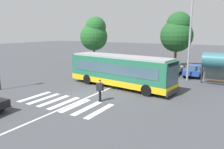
{
  "coord_description": "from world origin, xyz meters",
  "views": [
    {
      "loc": [
        10.57,
        -13.8,
        5.34
      ],
      "look_at": [
        0.29,
        3.64,
        1.3
      ],
      "focal_mm": 34.83,
      "sensor_mm": 36.0,
      "label": 1
    }
  ],
  "objects_px": {
    "pedestrian_crossing_street": "(100,89)",
    "parked_car_champagne": "(172,69)",
    "parked_car_red": "(114,64)",
    "background_tree_right": "(177,32)",
    "city_transit_bus": "(120,71)",
    "parked_car_blue": "(194,70)",
    "twin_arm_street_lamp": "(190,29)",
    "parked_car_charcoal": "(133,65)",
    "parked_car_black": "(149,67)",
    "parked_car_silver": "(100,62)",
    "background_tree_left": "(94,34)",
    "bus_stop_shelter": "(222,61)"
  },
  "relations": [
    {
      "from": "parked_car_blue",
      "to": "city_transit_bus",
      "type": "bearing_deg",
      "value": -120.0
    },
    {
      "from": "background_tree_right",
      "to": "parked_car_red",
      "type": "bearing_deg",
      "value": -142.88
    },
    {
      "from": "parked_car_champagne",
      "to": "background_tree_right",
      "type": "relative_size",
      "value": 0.56
    },
    {
      "from": "background_tree_right",
      "to": "parked_car_black",
      "type": "bearing_deg",
      "value": -108.82
    },
    {
      "from": "parked_car_silver",
      "to": "background_tree_left",
      "type": "height_order",
      "value": "background_tree_left"
    },
    {
      "from": "parked_car_red",
      "to": "background_tree_left",
      "type": "height_order",
      "value": "background_tree_left"
    },
    {
      "from": "parked_car_champagne",
      "to": "background_tree_right",
      "type": "xyz_separation_m",
      "value": [
        -1.0,
        5.65,
        4.41
      ]
    },
    {
      "from": "parked_car_charcoal",
      "to": "parked_car_black",
      "type": "relative_size",
      "value": 1.02
    },
    {
      "from": "parked_car_red",
      "to": "background_tree_right",
      "type": "height_order",
      "value": "background_tree_right"
    },
    {
      "from": "parked_car_black",
      "to": "twin_arm_street_lamp",
      "type": "distance_m",
      "value": 7.47
    },
    {
      "from": "parked_car_silver",
      "to": "parked_car_champagne",
      "type": "bearing_deg",
      "value": -1.45
    },
    {
      "from": "city_transit_bus",
      "to": "twin_arm_street_lamp",
      "type": "distance_m",
      "value": 8.94
    },
    {
      "from": "twin_arm_street_lamp",
      "to": "parked_car_blue",
      "type": "bearing_deg",
      "value": 87.19
    },
    {
      "from": "parked_car_blue",
      "to": "parked_car_black",
      "type": "bearing_deg",
      "value": -172.86
    },
    {
      "from": "city_transit_bus",
      "to": "bus_stop_shelter",
      "type": "distance_m",
      "value": 10.23
    },
    {
      "from": "parked_car_champagne",
      "to": "city_transit_bus",
      "type": "bearing_deg",
      "value": -108.05
    },
    {
      "from": "pedestrian_crossing_street",
      "to": "parked_car_black",
      "type": "bearing_deg",
      "value": 94.44
    },
    {
      "from": "parked_car_silver",
      "to": "parked_car_champagne",
      "type": "relative_size",
      "value": 1.01
    },
    {
      "from": "parked_car_blue",
      "to": "background_tree_right",
      "type": "relative_size",
      "value": 0.56
    },
    {
      "from": "parked_car_blue",
      "to": "pedestrian_crossing_street",
      "type": "bearing_deg",
      "value": -107.71
    },
    {
      "from": "parked_car_champagne",
      "to": "parked_car_blue",
      "type": "relative_size",
      "value": 0.99
    },
    {
      "from": "parked_car_champagne",
      "to": "parked_car_charcoal",
      "type": "bearing_deg",
      "value": 177.23
    },
    {
      "from": "parked_car_charcoal",
      "to": "twin_arm_street_lamp",
      "type": "bearing_deg",
      "value": -17.96
    },
    {
      "from": "twin_arm_street_lamp",
      "to": "parked_car_red",
      "type": "bearing_deg",
      "value": 167.61
    },
    {
      "from": "background_tree_left",
      "to": "city_transit_bus",
      "type": "bearing_deg",
      "value": -46.8
    },
    {
      "from": "parked_car_black",
      "to": "background_tree_right",
      "type": "distance_m",
      "value": 7.47
    },
    {
      "from": "city_transit_bus",
      "to": "parked_car_blue",
      "type": "bearing_deg",
      "value": 60.0
    },
    {
      "from": "parked_car_silver",
      "to": "parked_car_charcoal",
      "type": "bearing_deg",
      "value": -0.11
    },
    {
      "from": "city_transit_bus",
      "to": "background_tree_right",
      "type": "distance_m",
      "value": 14.64
    },
    {
      "from": "pedestrian_crossing_street",
      "to": "parked_car_blue",
      "type": "xyz_separation_m",
      "value": [
        4.41,
        13.82,
        -0.2
      ]
    },
    {
      "from": "parked_car_red",
      "to": "background_tree_right",
      "type": "bearing_deg",
      "value": 37.12
    },
    {
      "from": "pedestrian_crossing_street",
      "to": "parked_car_silver",
      "type": "height_order",
      "value": "pedestrian_crossing_street"
    },
    {
      "from": "parked_car_charcoal",
      "to": "background_tree_right",
      "type": "height_order",
      "value": "background_tree_right"
    },
    {
      "from": "twin_arm_street_lamp",
      "to": "background_tree_left",
      "type": "height_order",
      "value": "twin_arm_street_lamp"
    },
    {
      "from": "city_transit_bus",
      "to": "parked_car_charcoal",
      "type": "relative_size",
      "value": 2.44
    },
    {
      "from": "background_tree_right",
      "to": "parked_car_blue",
      "type": "bearing_deg",
      "value": -55.26
    },
    {
      "from": "bus_stop_shelter",
      "to": "background_tree_left",
      "type": "xyz_separation_m",
      "value": [
        -20.16,
        6.76,
        2.46
      ]
    },
    {
      "from": "city_transit_bus",
      "to": "parked_car_blue",
      "type": "distance_m",
      "value": 10.5
    },
    {
      "from": "pedestrian_crossing_street",
      "to": "parked_car_champagne",
      "type": "xyz_separation_m",
      "value": [
        1.93,
        13.19,
        -0.2
      ]
    },
    {
      "from": "twin_arm_street_lamp",
      "to": "parked_car_black",
      "type": "bearing_deg",
      "value": 157.37
    },
    {
      "from": "parked_car_silver",
      "to": "background_tree_left",
      "type": "bearing_deg",
      "value": 133.94
    },
    {
      "from": "parked_car_charcoal",
      "to": "parked_car_black",
      "type": "bearing_deg",
      "value": -7.23
    },
    {
      "from": "parked_car_charcoal",
      "to": "parked_car_black",
      "type": "xyz_separation_m",
      "value": [
        2.49,
        -0.32,
        0.0
      ]
    },
    {
      "from": "parked_car_black",
      "to": "twin_arm_street_lamp",
      "type": "relative_size",
      "value": 0.49
    },
    {
      "from": "twin_arm_street_lamp",
      "to": "pedestrian_crossing_street",
      "type": "bearing_deg",
      "value": -111.34
    },
    {
      "from": "parked_car_charcoal",
      "to": "parked_car_black",
      "type": "height_order",
      "value": "same"
    },
    {
      "from": "parked_car_silver",
      "to": "parked_car_champagne",
      "type": "distance_m",
      "value": 10.84
    },
    {
      "from": "pedestrian_crossing_street",
      "to": "parked_car_champagne",
      "type": "relative_size",
      "value": 0.38
    },
    {
      "from": "parked_car_charcoal",
      "to": "parked_car_blue",
      "type": "distance_m",
      "value": 7.93
    },
    {
      "from": "parked_car_charcoal",
      "to": "background_tree_left",
      "type": "distance_m",
      "value": 10.64
    }
  ]
}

